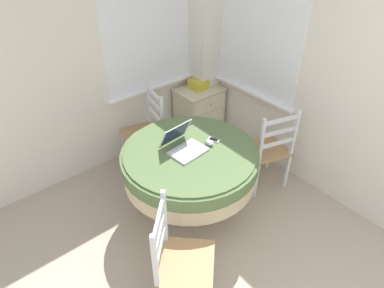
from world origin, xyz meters
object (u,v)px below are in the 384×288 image
dining_chair_near_back_window (146,132)px  corner_cabinet (199,112)px  round_dining_table (190,163)px  storage_box (198,84)px  cell_phone (214,140)px  dining_chair_camera_near (180,261)px  computer_mouse (209,143)px  laptop (184,145)px  dining_chair_near_right_window (268,150)px

dining_chair_near_back_window → corner_cabinet: 0.89m
round_dining_table → storage_box: storage_box is taller
cell_phone → dining_chair_near_back_window: bearing=100.2°
dining_chair_camera_near → computer_mouse: bearing=36.7°
computer_mouse → cell_phone: bearing=19.5°
computer_mouse → dining_chair_near_back_window: dining_chair_near_back_window is taller
round_dining_table → dining_chair_near_back_window: (0.11, 0.90, -0.18)m
dining_chair_near_back_window → dining_chair_camera_near: bearing=-115.3°
corner_cabinet → storage_box: storage_box is taller
corner_cabinet → dining_chair_camera_near: bearing=-133.9°
laptop → storage_box: 1.44m
laptop → computer_mouse: bearing=-22.4°
round_dining_table → cell_phone: cell_phone is taller
cell_phone → corner_cabinet: size_ratio=0.19×
computer_mouse → cell_phone: size_ratio=0.73×
computer_mouse → cell_phone: (0.08, 0.03, -0.02)m
round_dining_table → dining_chair_camera_near: (-0.63, -0.66, -0.18)m
dining_chair_near_right_window → storage_box: bearing=85.3°
cell_phone → dining_chair_near_back_window: size_ratio=0.13×
cell_phone → dining_chair_camera_near: bearing=-144.6°
round_dining_table → dining_chair_camera_near: size_ratio=1.29×
corner_cabinet → storage_box: 0.39m
computer_mouse → dining_chair_near_right_window: (0.70, -0.14, -0.34)m
round_dining_table → laptop: (-0.03, 0.05, 0.18)m
laptop → dining_chair_near_back_window: (0.14, 0.85, -0.36)m
corner_cabinet → laptop: bearing=-136.2°
dining_chair_near_right_window → storage_box: size_ratio=4.80×
dining_chair_camera_near → laptop: bearing=49.6°
cell_phone → storage_box: size_ratio=0.62×
laptop → computer_mouse: 0.24m
storage_box → laptop: bearing=-135.5°
dining_chair_near_right_window → storage_box: 1.27m
dining_chair_near_back_window → dining_chair_camera_near: 1.72m
computer_mouse → dining_chair_camera_near: 1.08m
storage_box → cell_phone: bearing=-124.1°
laptop → cell_phone: laptop is taller
round_dining_table → dining_chair_near_right_window: (0.89, -0.18, -0.18)m
computer_mouse → dining_chair_camera_near: size_ratio=0.09×
corner_cabinet → round_dining_table: bearing=-134.0°
laptop → corner_cabinet: laptop is taller
dining_chair_near_right_window → cell_phone: bearing=164.9°
cell_phone → storage_box: (0.72, 1.07, -0.06)m
storage_box → round_dining_table: bearing=-133.4°
laptop → corner_cabinet: bearing=43.8°
laptop → dining_chair_near_back_window: laptop is taller
computer_mouse → laptop: bearing=157.6°
round_dining_table → corner_cabinet: size_ratio=1.85×
laptop → corner_cabinet: (1.01, 0.97, -0.48)m
dining_chair_camera_near → corner_cabinet: (1.61, 1.67, -0.12)m
cell_phone → corner_cabinet: 1.33m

